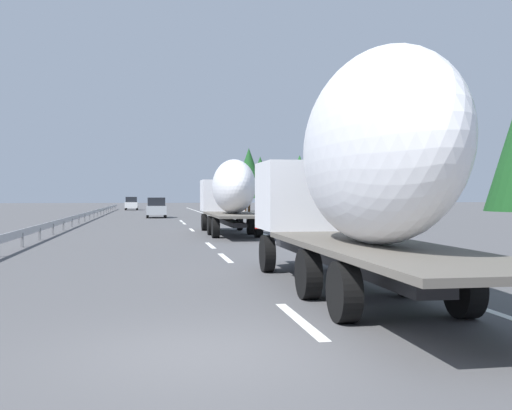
% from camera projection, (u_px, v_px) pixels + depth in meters
% --- Properties ---
extents(ground_plane, '(260.00, 260.00, 0.00)m').
position_uv_depth(ground_plane, '(160.00, 223.00, 47.78)').
color(ground_plane, '#4C4C4F').
extents(lane_stripe_0, '(3.20, 0.20, 0.01)m').
position_uv_depth(lane_stripe_0, '(300.00, 320.00, 10.64)').
color(lane_stripe_0, white).
rests_on(lane_stripe_0, ground_plane).
extents(lane_stripe_1, '(3.20, 0.20, 0.01)m').
position_uv_depth(lane_stripe_1, '(225.00, 258.00, 21.23)').
color(lane_stripe_1, white).
rests_on(lane_stripe_1, ground_plane).
extents(lane_stripe_2, '(3.20, 0.20, 0.01)m').
position_uv_depth(lane_stripe_2, '(210.00, 245.00, 26.53)').
color(lane_stripe_2, white).
rests_on(lane_stripe_2, ground_plane).
extents(lane_stripe_3, '(3.20, 0.20, 0.01)m').
position_uv_depth(lane_stripe_3, '(192.00, 230.00, 38.46)').
color(lane_stripe_3, white).
rests_on(lane_stripe_3, ground_plane).
extents(lane_stripe_4, '(3.20, 0.20, 0.01)m').
position_uv_depth(lane_stripe_4, '(184.00, 223.00, 47.29)').
color(lane_stripe_4, white).
rests_on(lane_stripe_4, ground_plane).
extents(lane_stripe_5, '(3.20, 0.20, 0.01)m').
position_uv_depth(lane_stripe_5, '(181.00, 221.00, 51.60)').
color(lane_stripe_5, white).
rests_on(lane_stripe_5, ground_plane).
extents(edge_line_right, '(110.00, 0.20, 0.01)m').
position_uv_depth(edge_line_right, '(223.00, 220.00, 53.64)').
color(edge_line_right, white).
rests_on(edge_line_right, ground_plane).
extents(truck_lead, '(12.10, 2.55, 4.06)m').
position_uv_depth(truck_lead, '(230.00, 193.00, 33.90)').
color(truck_lead, silver).
rests_on(truck_lead, ground_plane).
extents(truck_trailing, '(12.78, 2.55, 4.99)m').
position_uv_depth(truck_trailing, '(357.00, 167.00, 13.07)').
color(truck_trailing, silver).
rests_on(truck_trailing, ground_plane).
extents(car_silver_hatch, '(4.08, 1.89, 1.95)m').
position_uv_depth(car_silver_hatch, '(156.00, 208.00, 59.26)').
color(car_silver_hatch, '#ADB2B7').
rests_on(car_silver_hatch, ground_plane).
extents(car_white_van, '(4.43, 1.84, 1.93)m').
position_uv_depth(car_white_van, '(131.00, 203.00, 90.48)').
color(car_white_van, white).
rests_on(car_white_van, ground_plane).
extents(road_sign, '(0.10, 0.90, 3.48)m').
position_uv_depth(road_sign, '(247.00, 192.00, 48.02)').
color(road_sign, gray).
rests_on(road_sign, ground_plane).
extents(tree_0, '(2.47, 2.47, 6.11)m').
position_uv_depth(tree_0, '(245.00, 182.00, 83.97)').
color(tree_0, '#472D19').
rests_on(tree_0, ground_plane).
extents(tree_2, '(3.93, 3.93, 7.23)m').
position_uv_depth(tree_2, '(260.00, 177.00, 80.24)').
color(tree_2, '#472D19').
rests_on(tree_2, ground_plane).
extents(tree_3, '(3.21, 3.21, 5.83)m').
position_uv_depth(tree_3, '(300.00, 178.00, 56.07)').
color(tree_3, '#472D19').
rests_on(tree_3, ground_plane).
extents(tree_4, '(3.98, 3.98, 7.50)m').
position_uv_depth(tree_4, '(249.00, 173.00, 69.46)').
color(tree_4, '#472D19').
rests_on(tree_4, ground_plane).
extents(tree_5, '(3.63, 3.63, 5.83)m').
position_uv_depth(tree_5, '(326.00, 172.00, 44.89)').
color(tree_5, '#472D19').
rests_on(tree_5, ground_plane).
extents(guardrail_median, '(94.00, 0.10, 0.76)m').
position_uv_depth(guardrail_median, '(85.00, 215.00, 49.72)').
color(guardrail_median, '#9EA0A5').
rests_on(guardrail_median, ground_plane).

